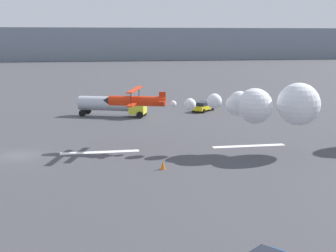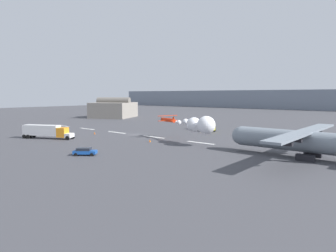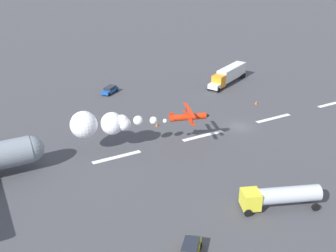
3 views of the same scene
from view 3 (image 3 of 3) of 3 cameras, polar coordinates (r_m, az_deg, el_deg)
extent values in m
plane|color=#424247|center=(73.75, 10.21, -0.08)|extent=(440.00, 440.00, 0.00)
cube|color=white|center=(89.64, 22.42, 2.97)|extent=(8.00, 0.90, 0.01)
cube|color=white|center=(78.60, 14.82, 1.08)|extent=(8.00, 0.90, 0.01)
cube|color=white|center=(69.47, 5.00, -1.39)|extent=(8.00, 0.90, 0.01)
cube|color=white|center=(63.09, -7.30, -4.41)|extent=(8.00, 0.90, 0.01)
sphere|color=gray|center=(61.49, -18.99, -3.11)|extent=(3.82, 3.82, 3.82)
cylinder|color=red|center=(64.23, 2.86, 1.29)|extent=(6.00, 2.76, 1.05)
cube|color=red|center=(64.34, 3.03, 1.18)|extent=(2.38, 6.09, 0.12)
cube|color=red|center=(63.81, 3.06, 2.29)|extent=(2.38, 6.09, 0.12)
cylinder|color=black|center=(66.00, 2.60, 2.46)|extent=(0.08, 0.08, 1.35)
cylinder|color=black|center=(62.15, 3.52, 0.95)|extent=(0.08, 0.08, 1.35)
cube|color=red|center=(63.51, 0.52, 1.47)|extent=(0.70, 0.30, 1.10)
cube|color=red|center=(63.67, 0.52, 1.14)|extent=(1.16, 2.09, 0.08)
cone|color=black|center=(65.06, 5.71, 1.51)|extent=(0.93, 1.06, 0.89)
sphere|color=white|center=(63.43, -0.42, 0.73)|extent=(0.70, 0.70, 0.70)
sphere|color=white|center=(63.54, -2.08, 0.80)|extent=(1.24, 1.24, 1.24)
sphere|color=white|center=(62.81, -4.28, 0.80)|extent=(1.53, 1.53, 1.53)
sphere|color=white|center=(62.77, -6.33, 0.33)|extent=(2.19, 2.19, 2.19)
sphere|color=white|center=(62.73, -6.61, 0.62)|extent=(2.23, 2.23, 2.23)
sphere|color=white|center=(63.12, -8.00, 0.37)|extent=(3.59, 3.59, 3.59)
sphere|color=white|center=(62.87, -11.93, 0.19)|extent=(4.27, 4.27, 4.27)
cube|color=silver|center=(90.13, 6.61, 5.62)|extent=(2.56, 2.95, 1.10)
cube|color=orange|center=(91.57, 7.24, 6.40)|extent=(3.27, 3.32, 2.60)
cube|color=silver|center=(96.87, 9.06, 7.60)|extent=(10.37, 6.93, 2.80)
cylinder|color=black|center=(89.60, 7.23, 5.09)|extent=(1.14, 0.81, 1.10)
cylinder|color=black|center=(99.83, 10.51, 6.96)|extent=(1.14, 0.81, 1.10)
cylinder|color=black|center=(100.87, 10.81, 7.13)|extent=(1.14, 0.81, 1.10)
cylinder|color=black|center=(90.71, 5.84, 5.42)|extent=(1.14, 0.81, 1.10)
cylinder|color=black|center=(100.82, 9.22, 7.24)|extent=(1.14, 0.81, 1.10)
cylinder|color=black|center=(101.86, 9.53, 7.40)|extent=(1.14, 0.81, 1.10)
cube|color=yellow|center=(51.37, 11.69, -10.21)|extent=(2.90, 3.02, 2.20)
cylinder|color=#B7BCC6|center=(52.96, 16.93, -9.35)|extent=(8.08, 4.72, 2.10)
cylinder|color=black|center=(50.92, 11.36, -12.06)|extent=(1.05, 0.65, 1.00)
cylinder|color=black|center=(54.13, 20.33, -10.81)|extent=(1.05, 0.65, 1.00)
cylinder|color=black|center=(52.74, 10.55, -10.53)|extent=(1.05, 0.65, 1.00)
cylinder|color=black|center=(55.85, 19.24, -9.43)|extent=(1.05, 0.65, 1.00)
cube|color=#194CA5|center=(89.38, -8.33, 5.04)|extent=(4.66, 4.21, 0.65)
cube|color=#1E232D|center=(89.34, -8.29, 5.44)|extent=(3.15, 2.98, 0.55)
cylinder|color=black|center=(87.79, -8.35, 4.44)|extent=(0.64, 0.57, 0.64)
cylinder|color=black|center=(90.31, -7.30, 5.09)|extent=(0.64, 0.57, 0.64)
cylinder|color=black|center=(88.71, -9.34, 4.59)|extent=(0.64, 0.57, 0.64)
cylinder|color=black|center=(91.21, -8.28, 5.24)|extent=(0.64, 0.57, 0.64)
cube|color=yellow|center=(44.72, 3.17, -17.41)|extent=(4.21, 4.40, 0.65)
cube|color=#1E232D|center=(44.46, 3.25, -16.67)|extent=(2.96, 3.02, 0.55)
cylinder|color=black|center=(45.94, 4.69, -16.64)|extent=(0.59, 0.62, 0.64)
cylinder|color=black|center=(46.16, 2.40, -16.32)|extent=(0.59, 0.62, 0.64)
cone|color=orange|center=(84.45, 12.48, 3.30)|extent=(0.44, 0.44, 0.75)
cone|color=orange|center=(72.58, -1.63, 0.24)|extent=(0.44, 0.44, 0.75)
camera|label=1|loc=(106.42, -8.30, 14.38)|focal=49.75mm
camera|label=2|loc=(117.20, -39.13, 10.33)|focal=31.73mm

